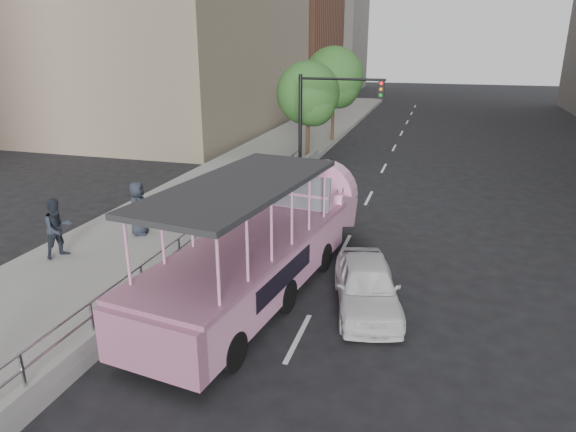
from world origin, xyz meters
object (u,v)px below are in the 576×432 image
Objects in this scene: duck_boat at (267,244)px; traffic_signal at (324,111)px; pedestrian_far at (138,208)px; street_tree_far at (335,80)px; street_tree_near at (309,96)px; pedestrian_mid at (58,228)px; parking_sign at (235,195)px; car at (367,285)px.

duck_boat is 2.02× the size of traffic_signal.
street_tree_far is (2.84, 19.51, 3.07)m from pedestrian_far.
traffic_signal is 0.91× the size of street_tree_near.
traffic_signal is at bearing 95.24° from duck_boat.
pedestrian_mid is 5.59m from parking_sign.
duck_boat is 3.60× the size of parking_sign.
street_tree_near reaches higher than car.
pedestrian_far is (-5.34, 1.94, -0.03)m from duck_boat.
pedestrian_mid is at bearing -146.89° from parking_sign.
pedestrian_far is (1.29, 2.45, 0.00)m from pedestrian_mid.
pedestrian_mid is 0.36× the size of traffic_signal.
parking_sign is at bearing -96.32° from pedestrian_far.
duck_boat reaches higher than pedestrian_far.
street_tree_near is at bearing -91.91° from street_tree_far.
duck_boat is 6.64m from pedestrian_mid.
pedestrian_mid is at bearing -100.63° from street_tree_far.
traffic_signal is (4.24, 10.09, 2.26)m from pedestrian_far.
pedestrian_far is (-8.27, 2.51, 0.57)m from car.
street_tree_far reaches higher than traffic_signal.
car is at bearing -66.92° from pedestrian_mid.
duck_boat is 5.60× the size of pedestrian_far.
pedestrian_far is 0.36× the size of traffic_signal.
parking_sign is (3.37, 0.59, 0.58)m from pedestrian_far.
street_tree_far is at bearing 98.43° from traffic_signal.
street_tree_near is (-5.63, 16.02, 3.15)m from car.
traffic_signal reaches higher than pedestrian_mid.
street_tree_near is at bearing 9.61° from pedestrian_mid.
car is 9.57m from pedestrian_mid.
street_tree_far is at bearing 89.92° from car.
street_tree_near reaches higher than traffic_signal.
pedestrian_mid is 22.56m from street_tree_far.
pedestrian_far reaches higher than pedestrian_mid.
pedestrian_mid is at bearing -103.80° from street_tree_near.
pedestrian_far is 0.64× the size of parking_sign.
duck_boat is 5.68m from pedestrian_far.
car is 2.10× the size of pedestrian_mid.
pedestrian_mid is 13.88m from traffic_signal.
street_tree_near is 6.02m from street_tree_far.
parking_sign is at bearing -86.74° from street_tree_near.
pedestrian_mid is 0.29× the size of street_tree_far.
street_tree_near is (-1.60, 3.43, 0.32)m from traffic_signal.
street_tree_far reaches higher than pedestrian_mid.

